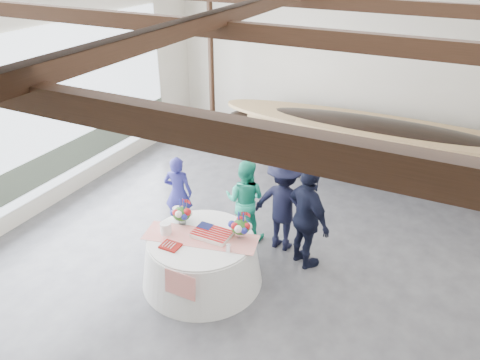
% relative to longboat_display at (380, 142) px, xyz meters
% --- Properties ---
extents(floor, '(10.00, 12.00, 0.01)m').
position_rel_longboat_display_xyz_m(floor, '(-0.86, -4.76, -0.93)').
color(floor, '#3D3D42').
rests_on(floor, ground).
extents(wall_back, '(10.00, 0.02, 4.50)m').
position_rel_longboat_display_xyz_m(wall_back, '(-0.86, 1.24, 1.32)').
color(wall_back, silver).
rests_on(wall_back, ground).
extents(wall_left, '(0.02, 12.00, 4.50)m').
position_rel_longboat_display_xyz_m(wall_left, '(-5.86, -4.76, 1.32)').
color(wall_left, silver).
rests_on(wall_left, ground).
extents(pavilion_structure, '(9.80, 11.76, 4.50)m').
position_rel_longboat_display_xyz_m(pavilion_structure, '(-0.86, -3.94, 3.08)').
color(pavilion_structure, black).
rests_on(pavilion_structure, ground).
extents(open_bay, '(0.03, 7.00, 3.20)m').
position_rel_longboat_display_xyz_m(open_bay, '(-5.81, -3.76, 0.90)').
color(open_bay, silver).
rests_on(open_bay, ground).
extents(longboat_display, '(7.74, 1.55, 1.45)m').
position_rel_longboat_display_xyz_m(longboat_display, '(0.00, 0.00, 0.00)').
color(longboat_display, black).
rests_on(longboat_display, ground).
extents(banquet_table, '(1.98, 1.98, 0.85)m').
position_rel_longboat_display_xyz_m(banquet_table, '(-1.77, -4.97, -0.50)').
color(banquet_table, silver).
rests_on(banquet_table, ground).
extents(tabletop_items, '(1.91, 1.01, 0.40)m').
position_rel_longboat_display_xyz_m(tabletop_items, '(-1.78, -4.79, 0.07)').
color(tabletop_items, red).
rests_on(tabletop_items, banquet_table).
extents(guest_woman_blue, '(0.63, 0.50, 1.49)m').
position_rel_longboat_display_xyz_m(guest_woman_blue, '(-2.98, -3.77, -0.18)').
color(guest_woman_blue, navy).
rests_on(guest_woman_blue, ground).
extents(guest_woman_teal, '(0.84, 0.69, 1.57)m').
position_rel_longboat_display_xyz_m(guest_woman_teal, '(-1.70, -3.49, -0.14)').
color(guest_woman_teal, '#1FA380').
rests_on(guest_woman_teal, ground).
extents(guest_man_left, '(1.20, 0.73, 1.80)m').
position_rel_longboat_display_xyz_m(guest_man_left, '(-0.93, -3.48, -0.02)').
color(guest_man_left, black).
rests_on(guest_man_left, ground).
extents(guest_man_right, '(1.16, 1.01, 1.87)m').
position_rel_longboat_display_xyz_m(guest_man_right, '(-0.40, -3.80, 0.01)').
color(guest_man_right, black).
rests_on(guest_man_right, ground).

